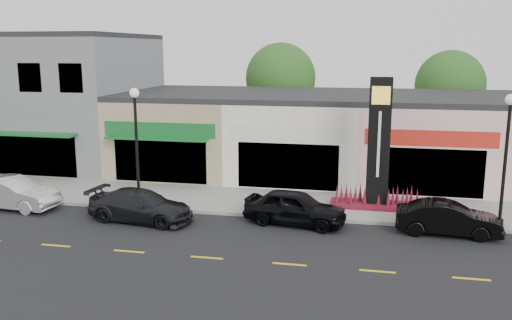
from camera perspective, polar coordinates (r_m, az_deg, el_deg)
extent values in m
plane|color=black|center=(22.02, 4.68, -7.96)|extent=(120.00, 120.00, 0.00)
cube|color=gray|center=(26.11, 5.87, -4.65)|extent=(52.00, 4.30, 0.15)
cube|color=gray|center=(23.97, 5.31, -6.13)|extent=(52.00, 0.20, 0.15)
cube|color=slate|center=(38.22, -20.80, 5.83)|extent=(12.00, 10.00, 8.00)
cube|color=#262628|center=(38.08, -21.26, 12.05)|extent=(12.00, 10.00, 0.30)
cube|color=black|center=(34.52, -24.86, 0.59)|extent=(9.00, 0.10, 2.40)
cube|color=black|center=(32.87, -22.68, 8.02)|extent=(1.40, 0.10, 1.60)
cube|color=black|center=(31.54, -18.89, 8.17)|extent=(1.40, 0.10, 1.60)
cube|color=tan|center=(34.31, -7.05, 2.97)|extent=(7.00, 10.00, 4.50)
cube|color=#262628|center=(34.03, -7.15, 6.97)|extent=(7.00, 10.00, 0.30)
cube|color=black|center=(29.89, -10.04, -0.06)|extent=(5.25, 0.10, 2.40)
cube|color=#166429|center=(29.59, -10.16, 3.16)|extent=(6.30, 0.12, 0.80)
cube|color=#166429|center=(29.24, -10.46, 2.25)|extent=(5.60, 0.90, 0.12)
cube|color=white|center=(32.75, 4.65, 2.61)|extent=(7.00, 10.00, 4.50)
cube|color=#262628|center=(32.46, 4.72, 6.80)|extent=(7.00, 10.00, 0.30)
cube|color=black|center=(28.08, 3.35, -0.66)|extent=(5.25, 0.10, 2.40)
cube|color=silver|center=(27.77, 3.40, 2.77)|extent=(6.30, 0.12, 0.80)
cube|color=beige|center=(32.65, 16.94, 2.11)|extent=(7.00, 10.00, 4.50)
cube|color=#262628|center=(32.36, 17.19, 6.30)|extent=(7.00, 10.00, 0.30)
cube|color=black|center=(27.97, 17.69, -1.25)|extent=(5.25, 0.10, 2.40)
cube|color=red|center=(27.65, 17.91, 2.19)|extent=(6.30, 0.12, 0.80)
cylinder|color=#382619|center=(41.03, 2.56, 3.51)|extent=(0.36, 0.36, 3.15)
sphere|color=#24551A|center=(40.67, 2.61, 8.62)|extent=(5.20, 5.20, 5.20)
cylinder|color=#382619|center=(40.91, 19.41, 2.71)|extent=(0.36, 0.36, 2.97)
sphere|color=#24551A|center=(40.56, 19.74, 7.47)|extent=(4.80, 4.80, 4.80)
cylinder|color=black|center=(26.33, -12.19, -4.21)|extent=(0.32, 0.32, 0.30)
cylinder|color=black|center=(25.77, -12.43, 1.15)|extent=(0.14, 0.14, 5.00)
sphere|color=silver|center=(25.44, -12.69, 6.91)|extent=(0.44, 0.44, 0.44)
cylinder|color=black|center=(24.79, 24.24, -6.00)|extent=(0.32, 0.32, 0.30)
cylinder|color=black|center=(24.19, 24.73, -0.34)|extent=(0.14, 0.14, 5.00)
sphere|color=silver|center=(23.84, 25.26, 5.79)|extent=(0.44, 0.44, 0.44)
cube|color=#5B0F19|center=(25.81, 12.51, -4.66)|extent=(4.20, 1.30, 0.20)
cube|color=black|center=(25.16, 12.80, 1.69)|extent=(1.00, 0.40, 6.00)
cube|color=yellow|center=(24.67, 13.03, 6.64)|extent=(0.80, 0.05, 0.80)
cube|color=silver|center=(24.95, 12.80, 1.61)|extent=(0.12, 0.04, 3.00)
imported|color=silver|center=(27.82, -24.30, -3.20)|extent=(1.95, 4.62, 1.48)
imported|color=black|center=(24.12, -12.03, -4.73)|extent=(2.48, 4.90, 1.36)
imported|color=black|center=(23.21, 4.13, -4.99)|extent=(2.47, 4.59, 1.49)
imported|color=black|center=(23.23, 19.56, -5.82)|extent=(1.64, 4.16, 1.35)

